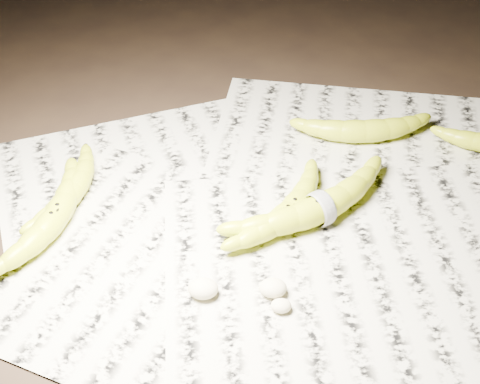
{
  "coord_description": "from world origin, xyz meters",
  "views": [
    {
      "loc": [
        0.0,
        -0.66,
        0.66
      ],
      "look_at": [
        -0.0,
        0.04,
        0.05
      ],
      "focal_mm": 50.0,
      "sensor_mm": 36.0,
      "label": 1
    }
  ],
  "objects_px": {
    "banana_left_a": "(54,216)",
    "banana_upper_a": "(364,129)",
    "banana_center": "(290,209)",
    "banana_left_b": "(74,188)",
    "banana_taped": "(320,207)"
  },
  "relations": [
    {
      "from": "banana_left_b",
      "to": "banana_left_a",
      "type": "bearing_deg",
      "value": -177.74
    },
    {
      "from": "banana_left_b",
      "to": "banana_taped",
      "type": "height_order",
      "value": "banana_taped"
    },
    {
      "from": "banana_left_a",
      "to": "banana_taped",
      "type": "xyz_separation_m",
      "value": [
        0.37,
        0.02,
        0.0
      ]
    },
    {
      "from": "banana_center",
      "to": "banana_upper_a",
      "type": "bearing_deg",
      "value": 1.62
    },
    {
      "from": "banana_upper_a",
      "to": "banana_left_b",
      "type": "bearing_deg",
      "value": -165.68
    },
    {
      "from": "banana_left_a",
      "to": "banana_center",
      "type": "distance_m",
      "value": 0.33
    },
    {
      "from": "banana_left_a",
      "to": "banana_left_b",
      "type": "xyz_separation_m",
      "value": [
        0.01,
        0.06,
        -0.0
      ]
    },
    {
      "from": "banana_left_a",
      "to": "banana_upper_a",
      "type": "xyz_separation_m",
      "value": [
        0.46,
        0.21,
        0.0
      ]
    },
    {
      "from": "banana_left_b",
      "to": "banana_taped",
      "type": "xyz_separation_m",
      "value": [
        0.36,
        -0.04,
        0.0
      ]
    },
    {
      "from": "banana_left_b",
      "to": "banana_upper_a",
      "type": "relative_size",
      "value": 0.87
    },
    {
      "from": "banana_upper_a",
      "to": "banana_left_a",
      "type": "bearing_deg",
      "value": -159.56
    },
    {
      "from": "banana_taped",
      "to": "banana_upper_a",
      "type": "xyz_separation_m",
      "value": [
        0.09,
        0.19,
        -0.0
      ]
    },
    {
      "from": "banana_left_b",
      "to": "banana_upper_a",
      "type": "xyz_separation_m",
      "value": [
        0.44,
        0.15,
        0.0
      ]
    },
    {
      "from": "banana_center",
      "to": "banana_left_a",
      "type": "bearing_deg",
      "value": 128.8
    },
    {
      "from": "banana_center",
      "to": "banana_taped",
      "type": "distance_m",
      "value": 0.04
    }
  ]
}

